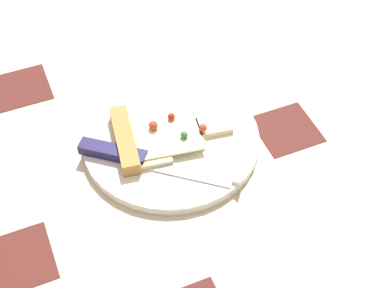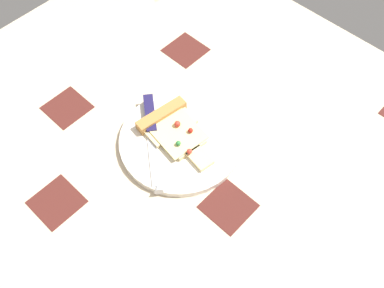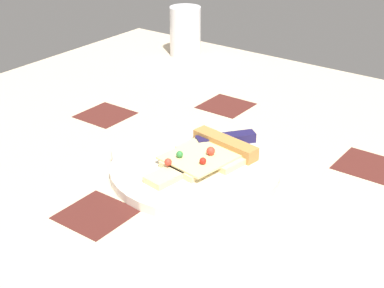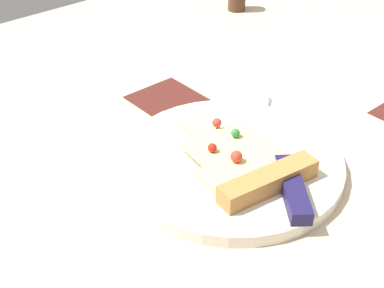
# 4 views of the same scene
# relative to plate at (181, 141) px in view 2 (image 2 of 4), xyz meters

# --- Properties ---
(ground_plane) EXTENTS (1.17, 1.17, 0.03)m
(ground_plane) POSITION_rel_plate_xyz_m (0.04, -0.00, -0.02)
(ground_plane) COLOR #C6B293
(ground_plane) RESTS_ON ground
(plate) EXTENTS (0.26, 0.26, 0.02)m
(plate) POSITION_rel_plate_xyz_m (0.00, 0.00, 0.00)
(plate) COLOR silver
(plate) RESTS_ON ground_plane
(pizza_slice) EXTENTS (0.12, 0.18, 0.03)m
(pizza_slice) POSITION_rel_plate_xyz_m (-0.00, -0.03, 0.02)
(pizza_slice) COLOR beige
(pizza_slice) RESTS_ON plate
(knife) EXTENTS (0.17, 0.20, 0.02)m
(knife) POSITION_rel_plate_xyz_m (0.03, -0.06, 0.01)
(knife) COLOR silver
(knife) RESTS_ON plate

